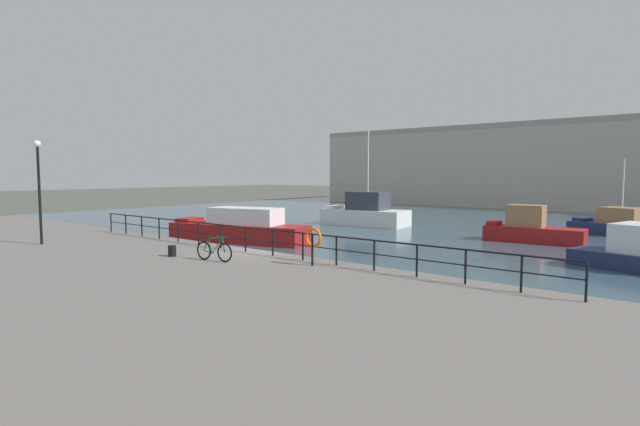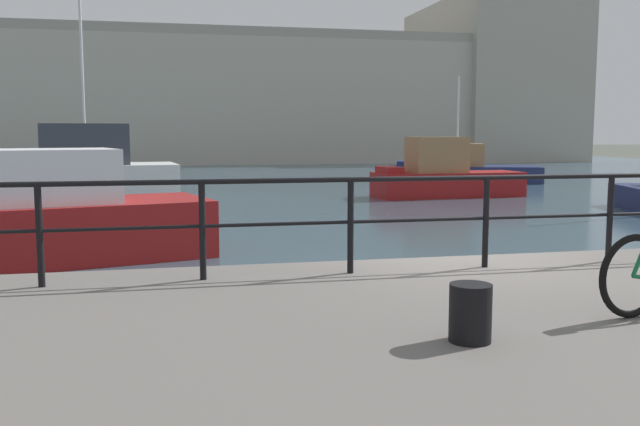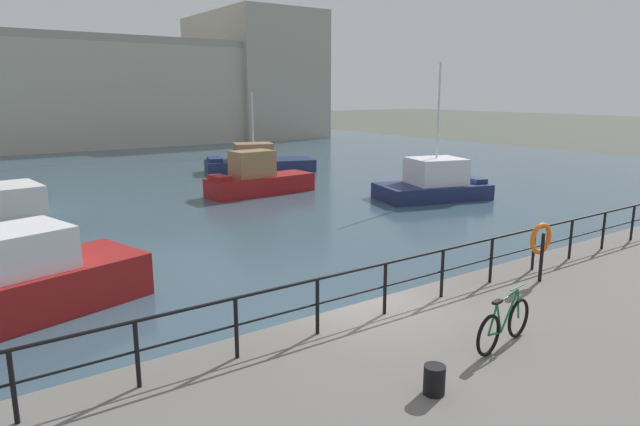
{
  "view_description": "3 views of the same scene",
  "coord_description": "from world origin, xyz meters",
  "px_view_note": "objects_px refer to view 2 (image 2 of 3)",
  "views": [
    {
      "loc": [
        15.54,
        -14.79,
        4.19
      ],
      "look_at": [
        0.18,
        3.94,
        2.26
      ],
      "focal_mm": 27.56,
      "sensor_mm": 36.0,
      "label": 1
    },
    {
      "loc": [
        -3.7,
        -8.15,
        2.44
      ],
      "look_at": [
        -1.16,
        3.39,
        1.07
      ],
      "focal_mm": 38.94,
      "sensor_mm": 36.0,
      "label": 2
    },
    {
      "loc": [
        -7.12,
        -8.52,
        5.2
      ],
      "look_at": [
        1.53,
        3.79,
        1.92
      ],
      "focal_mm": 31.17,
      "sensor_mm": 36.0,
      "label": 3
    }
  ],
  "objects_px": {
    "moored_harbor_tender": "(462,169)",
    "moored_white_yacht": "(80,171)",
    "mooring_bollard": "(470,313)",
    "harbor_building": "(275,100)",
    "moored_small_launch": "(444,176)"
  },
  "relations": [
    {
      "from": "harbor_building",
      "to": "mooring_bollard",
      "type": "distance_m",
      "value": 56.03
    },
    {
      "from": "harbor_building",
      "to": "moored_white_yacht",
      "type": "height_order",
      "value": "harbor_building"
    },
    {
      "from": "moored_small_launch",
      "to": "mooring_bollard",
      "type": "xyz_separation_m",
      "value": [
        -8.09,
        -20.01,
        0.29
      ]
    },
    {
      "from": "harbor_building",
      "to": "moored_white_yacht",
      "type": "distance_m",
      "value": 36.15
    },
    {
      "from": "harbor_building",
      "to": "moored_small_launch",
      "type": "relative_size",
      "value": 10.67
    },
    {
      "from": "moored_white_yacht",
      "to": "moored_small_launch",
      "type": "bearing_deg",
      "value": 166.45
    },
    {
      "from": "harbor_building",
      "to": "moored_small_launch",
      "type": "distance_m",
      "value": 35.72
    },
    {
      "from": "moored_harbor_tender",
      "to": "moored_white_yacht",
      "type": "xyz_separation_m",
      "value": [
        -17.39,
        -5.65,
        0.38
      ]
    },
    {
      "from": "moored_harbor_tender",
      "to": "mooring_bollard",
      "type": "bearing_deg",
      "value": 84.76
    },
    {
      "from": "harbor_building",
      "to": "mooring_bollard",
      "type": "height_order",
      "value": "harbor_building"
    },
    {
      "from": "harbor_building",
      "to": "moored_white_yacht",
      "type": "bearing_deg",
      "value": -110.07
    },
    {
      "from": "moored_harbor_tender",
      "to": "moored_white_yacht",
      "type": "distance_m",
      "value": 18.29
    },
    {
      "from": "moored_small_launch",
      "to": "mooring_bollard",
      "type": "relative_size",
      "value": 13.15
    },
    {
      "from": "moored_harbor_tender",
      "to": "mooring_bollard",
      "type": "distance_m",
      "value": 29.91
    },
    {
      "from": "harbor_building",
      "to": "moored_white_yacht",
      "type": "relative_size",
      "value": 8.05
    }
  ]
}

